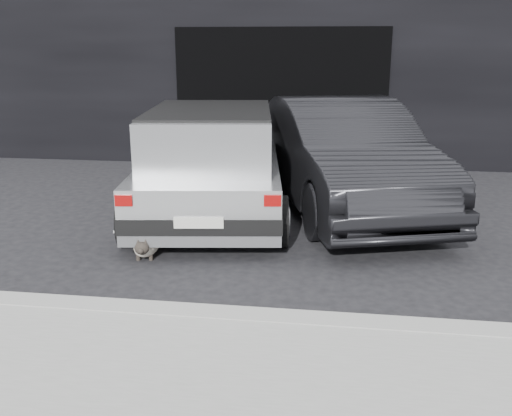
# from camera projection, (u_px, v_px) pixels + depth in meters

# --- Properties ---
(ground) EXTENTS (80.00, 80.00, 0.00)m
(ground) POSITION_uv_depth(u_px,v_px,m) (174.00, 226.00, 7.48)
(ground) COLOR black
(ground) RESTS_ON ground
(building_facade) EXTENTS (34.00, 4.00, 5.00)m
(building_facade) POSITION_uv_depth(u_px,v_px,m) (290.00, 34.00, 12.37)
(building_facade) COLOR black
(building_facade) RESTS_ON ground
(garage_opening) EXTENTS (4.00, 0.10, 2.60)m
(garage_opening) POSITION_uv_depth(u_px,v_px,m) (280.00, 99.00, 10.79)
(garage_opening) COLOR black
(garage_opening) RESTS_ON ground
(curb) EXTENTS (18.00, 0.25, 0.12)m
(curb) POSITION_uv_depth(u_px,v_px,m) (203.00, 316.00, 4.86)
(curb) COLOR gray
(curb) RESTS_ON ground
(sidewalk) EXTENTS (18.00, 2.20, 0.11)m
(sidewalk) POSITION_uv_depth(u_px,v_px,m) (161.00, 401.00, 3.72)
(sidewalk) COLOR gray
(sidewalk) RESTS_ON ground
(silver_hatchback) EXTENTS (2.40, 4.21, 1.48)m
(silver_hatchback) POSITION_uv_depth(u_px,v_px,m) (212.00, 157.00, 7.78)
(silver_hatchback) COLOR #BABCBF
(silver_hatchback) RESTS_ON ground
(second_car) EXTENTS (2.94, 4.98, 1.55)m
(second_car) POSITION_uv_depth(u_px,v_px,m) (342.00, 155.00, 8.12)
(second_car) COLOR black
(second_car) RESTS_ON ground
(cat_siamese) EXTENTS (0.36, 0.82, 0.29)m
(cat_siamese) POSITION_uv_depth(u_px,v_px,m) (146.00, 246.00, 6.36)
(cat_siamese) COLOR beige
(cat_siamese) RESTS_ON ground
(cat_white) EXTENTS (0.75, 0.33, 0.36)m
(cat_white) POSITION_uv_depth(u_px,v_px,m) (151.00, 228.00, 6.84)
(cat_white) COLOR silver
(cat_white) RESTS_ON ground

